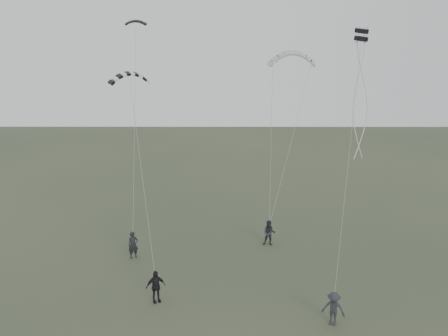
{
  "coord_description": "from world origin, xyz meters",
  "views": [
    {
      "loc": [
        0.6,
        -23.1,
        13.83
      ],
      "look_at": [
        0.5,
        5.82,
        6.69
      ],
      "focal_mm": 35.0,
      "sensor_mm": 36.0,
      "label": 1
    }
  ],
  "objects_px": {
    "kite_dark_small": "(136,21)",
    "flyer_left": "(133,245)",
    "flyer_right": "(269,233)",
    "flyer_far": "(333,309)",
    "kite_striped": "(130,74)",
    "flyer_center": "(156,286)",
    "kite_pale_large": "(292,53)",
    "kite_box": "(361,35)"
  },
  "relations": [
    {
      "from": "kite_dark_small",
      "to": "flyer_left",
      "type": "bearing_deg",
      "value": -93.32
    },
    {
      "from": "flyer_left",
      "to": "flyer_right",
      "type": "distance_m",
      "value": 10.22
    },
    {
      "from": "flyer_right",
      "to": "flyer_far",
      "type": "distance_m",
      "value": 10.71
    },
    {
      "from": "flyer_right",
      "to": "kite_striped",
      "type": "height_order",
      "value": "kite_striped"
    },
    {
      "from": "flyer_center",
      "to": "flyer_right",
      "type": "bearing_deg",
      "value": 22.49
    },
    {
      "from": "flyer_left",
      "to": "kite_pale_large",
      "type": "xyz_separation_m",
      "value": [
        12.12,
        8.22,
        13.46
      ]
    },
    {
      "from": "flyer_left",
      "to": "kite_dark_small",
      "type": "bearing_deg",
      "value": 66.4
    },
    {
      "from": "flyer_left",
      "to": "kite_pale_large",
      "type": "bearing_deg",
      "value": 8.85
    },
    {
      "from": "kite_striped",
      "to": "kite_pale_large",
      "type": "bearing_deg",
      "value": 10.51
    },
    {
      "from": "flyer_right",
      "to": "kite_box",
      "type": "bearing_deg",
      "value": -29.38
    },
    {
      "from": "flyer_left",
      "to": "kite_striped",
      "type": "distance_m",
      "value": 12.07
    },
    {
      "from": "flyer_center",
      "to": "kite_pale_large",
      "type": "distance_m",
      "value": 21.73
    },
    {
      "from": "kite_striped",
      "to": "flyer_left",
      "type": "bearing_deg",
      "value": 99.28
    },
    {
      "from": "kite_box",
      "to": "flyer_left",
      "type": "bearing_deg",
      "value": 141.14
    },
    {
      "from": "flyer_far",
      "to": "flyer_center",
      "type": "bearing_deg",
      "value": -170.25
    },
    {
      "from": "flyer_left",
      "to": "kite_dark_small",
      "type": "relative_size",
      "value": 1.22
    },
    {
      "from": "flyer_right",
      "to": "flyer_center",
      "type": "bearing_deg",
      "value": -121.66
    },
    {
      "from": "flyer_center",
      "to": "kite_dark_small",
      "type": "distance_m",
      "value": 19.61
    },
    {
      "from": "flyer_center",
      "to": "kite_box",
      "type": "xyz_separation_m",
      "value": [
        12.21,
        4.13,
        14.34
      ]
    },
    {
      "from": "flyer_center",
      "to": "kite_dark_small",
      "type": "relative_size",
      "value": 1.22
    },
    {
      "from": "flyer_left",
      "to": "kite_striped",
      "type": "relative_size",
      "value": 0.75
    },
    {
      "from": "flyer_left",
      "to": "flyer_far",
      "type": "relative_size",
      "value": 1.03
    },
    {
      "from": "flyer_right",
      "to": "kite_box",
      "type": "relative_size",
      "value": 2.85
    },
    {
      "from": "kite_pale_large",
      "to": "kite_dark_small",
      "type": "bearing_deg",
      "value": -166.18
    },
    {
      "from": "flyer_left",
      "to": "kite_box",
      "type": "relative_size",
      "value": 2.85
    },
    {
      "from": "flyer_center",
      "to": "kite_box",
      "type": "height_order",
      "value": "kite_box"
    },
    {
      "from": "flyer_center",
      "to": "flyer_far",
      "type": "relative_size",
      "value": 1.03
    },
    {
      "from": "flyer_center",
      "to": "kite_striped",
      "type": "bearing_deg",
      "value": 86.08
    },
    {
      "from": "flyer_right",
      "to": "kite_striped",
      "type": "xyz_separation_m",
      "value": [
        -9.46,
        -2.96,
        12.04
      ]
    },
    {
      "from": "flyer_left",
      "to": "kite_dark_small",
      "type": "xyz_separation_m",
      "value": [
        -0.17,
        5.52,
        15.73
      ]
    },
    {
      "from": "kite_dark_small",
      "to": "kite_box",
      "type": "relative_size",
      "value": 2.33
    },
    {
      "from": "flyer_left",
      "to": "kite_dark_small",
      "type": "distance_m",
      "value": 16.67
    },
    {
      "from": "flyer_center",
      "to": "kite_box",
      "type": "relative_size",
      "value": 2.85
    },
    {
      "from": "flyer_right",
      "to": "flyer_center",
      "type": "relative_size",
      "value": 1.0
    },
    {
      "from": "flyer_right",
      "to": "kite_dark_small",
      "type": "relative_size",
      "value": 1.22
    },
    {
      "from": "flyer_right",
      "to": "kite_dark_small",
      "type": "height_order",
      "value": "kite_dark_small"
    },
    {
      "from": "flyer_left",
      "to": "kite_box",
      "type": "bearing_deg",
      "value": -32.09
    },
    {
      "from": "flyer_center",
      "to": "kite_striped",
      "type": "relative_size",
      "value": 0.75
    },
    {
      "from": "kite_dark_small",
      "to": "flyer_center",
      "type": "bearing_deg",
      "value": -81.78
    },
    {
      "from": "flyer_right",
      "to": "kite_pale_large",
      "type": "height_order",
      "value": "kite_pale_large"
    },
    {
      "from": "kite_dark_small",
      "to": "flyer_right",
      "type": "bearing_deg",
      "value": -22.82
    },
    {
      "from": "kite_pale_large",
      "to": "kite_striped",
      "type": "distance_m",
      "value": 14.7
    }
  ]
}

